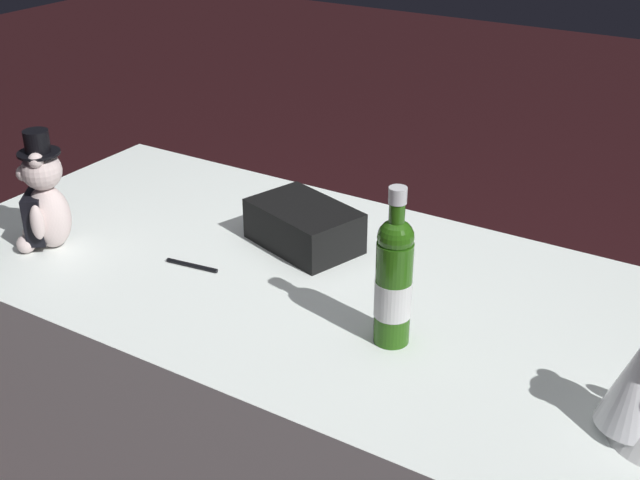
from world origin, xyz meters
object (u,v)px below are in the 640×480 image
(champagne_bottle, at_px, (394,280))
(gift_case_black, at_px, (304,226))
(signing_pen, at_px, (190,265))
(teddy_bear_groom, at_px, (43,201))

(champagne_bottle, height_order, gift_case_black, champagne_bottle)
(gift_case_black, bearing_deg, signing_pen, 54.55)
(signing_pen, distance_m, gift_case_black, 0.29)
(gift_case_black, bearing_deg, champagne_bottle, 145.21)
(teddy_bear_groom, distance_m, champagne_bottle, 0.90)
(champagne_bottle, bearing_deg, signing_pen, -2.60)
(signing_pen, bearing_deg, teddy_bear_groom, 15.15)
(champagne_bottle, distance_m, signing_pen, 0.55)
(champagne_bottle, height_order, signing_pen, champagne_bottle)
(signing_pen, height_order, gift_case_black, gift_case_black)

